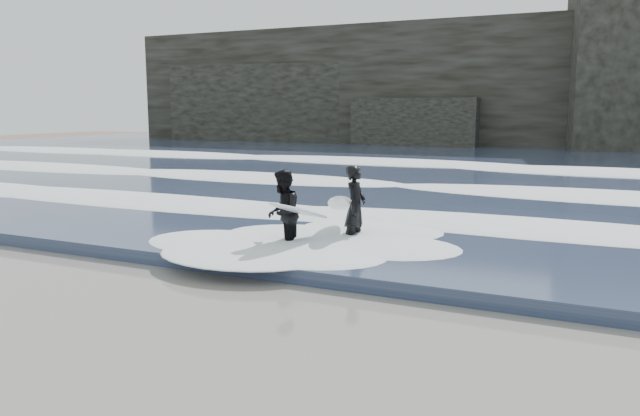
% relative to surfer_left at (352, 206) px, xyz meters
% --- Properties ---
extents(ground, '(120.00, 120.00, 0.00)m').
position_rel_surfer_left_xyz_m(ground, '(-0.99, -6.39, -0.98)').
color(ground, '#825949').
rests_on(ground, ground).
extents(sea, '(90.00, 52.00, 0.30)m').
position_rel_surfer_left_xyz_m(sea, '(-0.99, 22.61, -0.83)').
color(sea, '#2B3854').
rests_on(sea, ground).
extents(headland, '(70.00, 9.00, 10.00)m').
position_rel_surfer_left_xyz_m(headland, '(-0.99, 39.61, 4.02)').
color(headland, black).
rests_on(headland, ground).
extents(foam_near, '(60.00, 3.20, 0.20)m').
position_rel_surfer_left_xyz_m(foam_near, '(-0.99, 2.61, -0.58)').
color(foam_near, white).
rests_on(foam_near, sea).
extents(foam_mid, '(60.00, 4.00, 0.24)m').
position_rel_surfer_left_xyz_m(foam_mid, '(-0.99, 9.61, -0.56)').
color(foam_mid, white).
rests_on(foam_mid, sea).
extents(foam_far, '(60.00, 4.80, 0.30)m').
position_rel_surfer_left_xyz_m(foam_far, '(-0.99, 18.61, -0.53)').
color(foam_far, white).
rests_on(foam_far, sea).
extents(surfer_left, '(1.39, 2.23, 1.93)m').
position_rel_surfer_left_xyz_m(surfer_left, '(0.00, 0.00, 0.00)').
color(surfer_left, black).
rests_on(surfer_left, ground).
extents(surfer_right, '(1.35, 2.15, 1.90)m').
position_rel_surfer_left_xyz_m(surfer_right, '(-1.06, -1.35, -0.02)').
color(surfer_right, black).
rests_on(surfer_right, ground).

